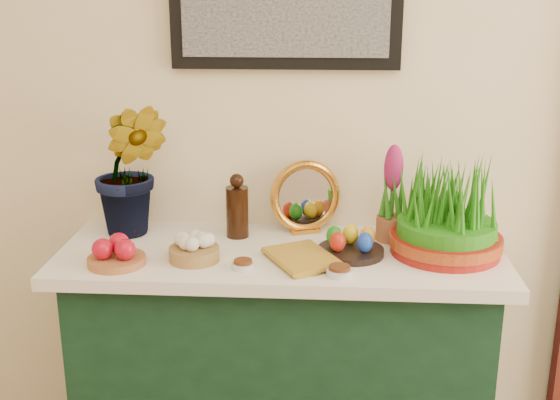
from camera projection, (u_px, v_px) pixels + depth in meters
The scene contains 13 objects.
sideboard at pixel (281, 379), 2.36m from camera, with size 1.30×0.45×0.85m, color #153C25.
tablecloth at pixel (281, 255), 2.23m from camera, with size 1.40×0.55×0.04m, color white.
hyacinth_green at pixel (130, 148), 2.27m from camera, with size 0.30×0.25×0.59m, color #2B7619.
apple_bowl at pixel (116, 253), 2.09m from camera, with size 0.20×0.20×0.09m.
garlic_basket at pixel (194, 249), 2.12m from camera, with size 0.20×0.20×0.09m.
vinegar_cruet at pixel (237, 209), 2.31m from camera, with size 0.07×0.07×0.22m.
mirror at pixel (305, 198), 2.35m from camera, with size 0.25×0.14×0.25m.
book at pixel (276, 262), 2.08m from camera, with size 0.16×0.23×0.03m, color #B68924.
spice_dish_left at pixel (243, 265), 2.07m from camera, with size 0.07×0.07×0.03m.
spice_dish_right at pixel (340, 271), 2.02m from camera, with size 0.08×0.08×0.03m.
egg_plate at pixel (351, 245), 2.17m from camera, with size 0.23×0.23×0.09m.
hyacinth_pink at pixel (392, 198), 2.26m from camera, with size 0.10×0.10×0.32m.
wheatgrass_sabzeh at pixel (447, 215), 2.15m from camera, with size 0.35×0.35×0.29m.
Camera 1 is at (-0.03, -0.07, 1.70)m, focal length 45.00 mm.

